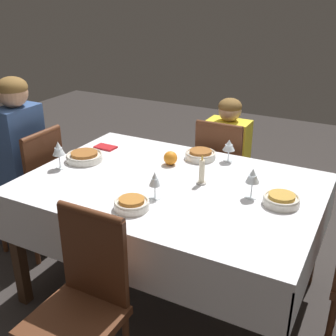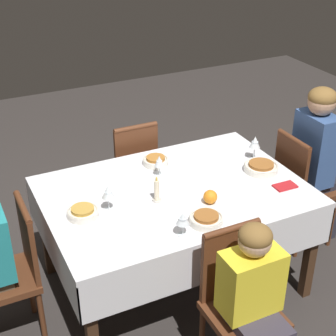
{
  "view_description": "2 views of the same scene",
  "coord_description": "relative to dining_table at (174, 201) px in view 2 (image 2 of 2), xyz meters",
  "views": [
    {
      "loc": [
        -0.96,
        1.85,
        1.74
      ],
      "look_at": [
        -0.01,
        0.05,
        0.85
      ],
      "focal_mm": 45.0,
      "sensor_mm": 36.0,
      "label": 1
    },
    {
      "loc": [
        -1.22,
        -2.42,
        2.39
      ],
      "look_at": [
        -0.04,
        0.01,
        0.9
      ],
      "focal_mm": 55.0,
      "sensor_mm": 36.0,
      "label": 2
    }
  ],
  "objects": [
    {
      "name": "ground_plane",
      "position": [
        0.0,
        0.0,
        -0.66
      ],
      "size": [
        8.0,
        8.0,
        0.0
      ],
      "primitive_type": "plane",
      "color": "#332D2B"
    },
    {
      "name": "dining_table",
      "position": [
        0.0,
        0.0,
        0.0
      ],
      "size": [
        1.59,
        1.11,
        0.74
      ],
      "color": "silver",
      "rests_on": "ground_plane"
    },
    {
      "name": "chair_east",
      "position": [
        1.02,
        0.02,
        -0.16
      ],
      "size": [
        0.36,
        0.36,
        0.9
      ],
      "rotation": [
        0.0,
        0.0,
        1.57
      ],
      "color": "#562D19",
      "rests_on": "ground_plane"
    },
    {
      "name": "chair_south",
      "position": [
        -0.01,
        -0.77,
        -0.16
      ],
      "size": [
        0.36,
        0.36,
        0.9
      ],
      "color": "#562D19",
      "rests_on": "ground_plane"
    },
    {
      "name": "chair_west",
      "position": [
        -1.02,
        -0.02,
        -0.16
      ],
      "size": [
        0.36,
        0.36,
        0.9
      ],
      "rotation": [
        0.0,
        0.0,
        -1.57
      ],
      "color": "#562D19",
      "rests_on": "ground_plane"
    },
    {
      "name": "chair_north",
      "position": [
        0.03,
        0.77,
        -0.16
      ],
      "size": [
        0.36,
        0.36,
        0.9
      ],
      "rotation": [
        0.0,
        0.0,
        3.14
      ],
      "color": "#562D19",
      "rests_on": "ground_plane"
    },
    {
      "name": "person_adult_denim",
      "position": [
        1.16,
        0.02,
        0.03
      ],
      "size": [
        0.34,
        0.3,
        1.22
      ],
      "rotation": [
        0.0,
        0.0,
        1.57
      ],
      "color": "#282833",
      "rests_on": "ground_plane"
    },
    {
      "name": "person_child_yellow",
      "position": [
        -0.01,
        -0.93,
        -0.1
      ],
      "size": [
        0.3,
        0.33,
        1.02
      ],
      "color": "#383342",
      "rests_on": "ground_plane"
    },
    {
      "name": "bowl_east",
      "position": [
        0.62,
        -0.03,
        0.11
      ],
      "size": [
        0.23,
        0.23,
        0.06
      ],
      "color": "silver",
      "rests_on": "dining_table"
    },
    {
      "name": "wine_glass_east",
      "position": [
        0.67,
        0.13,
        0.2
      ],
      "size": [
        0.07,
        0.07,
        0.17
      ],
      "color": "white",
      "rests_on": "dining_table"
    },
    {
      "name": "bowl_south",
      "position": [
        -0.0,
        -0.4,
        0.11
      ],
      "size": [
        0.19,
        0.19,
        0.06
      ],
      "color": "silver",
      "rests_on": "dining_table"
    },
    {
      "name": "wine_glass_south",
      "position": [
        -0.17,
        -0.44,
        0.18
      ],
      "size": [
        0.08,
        0.08,
        0.14
      ],
      "color": "white",
      "rests_on": "dining_table"
    },
    {
      "name": "bowl_west",
      "position": [
        -0.6,
        -0.03,
        0.11
      ],
      "size": [
        0.18,
        0.18,
        0.06
      ],
      "color": "silver",
      "rests_on": "dining_table"
    },
    {
      "name": "wine_glass_west",
      "position": [
        -0.44,
        -0.04,
        0.2
      ],
      "size": [
        0.07,
        0.07,
        0.16
      ],
      "color": "white",
      "rests_on": "dining_table"
    },
    {
      "name": "bowl_north",
      "position": [
        0.03,
        0.35,
        0.11
      ],
      "size": [
        0.17,
        0.17,
        0.06
      ],
      "color": "silver",
      "rests_on": "dining_table"
    },
    {
      "name": "wine_glass_north",
      "position": [
        -0.01,
        0.2,
        0.18
      ],
      "size": [
        0.06,
        0.06,
        0.15
      ],
      "color": "white",
      "rests_on": "dining_table"
    },
    {
      "name": "candle_centerpiece",
      "position": [
        -0.15,
        -0.07,
        0.14
      ],
      "size": [
        0.06,
        0.06,
        0.16
      ],
      "color": "beige",
      "rests_on": "dining_table"
    },
    {
      "name": "orange_fruit",
      "position": [
        0.12,
        -0.23,
        0.12
      ],
      "size": [
        0.08,
        0.08,
        0.08
      ],
      "primitive_type": "sphere",
      "color": "orange",
      "rests_on": "dining_table"
    },
    {
      "name": "napkin_red_folded",
      "position": [
        0.63,
        -0.27,
        0.09
      ],
      "size": [
        0.14,
        0.09,
        0.01
      ],
      "rotation": [
        0.0,
        0.0,
        -0.02
      ],
      "color": "red",
      "rests_on": "dining_table"
    }
  ]
}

